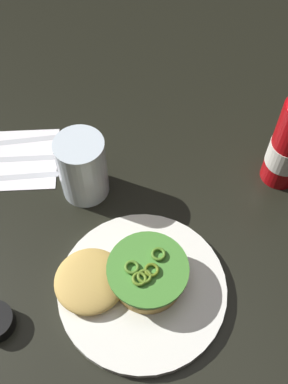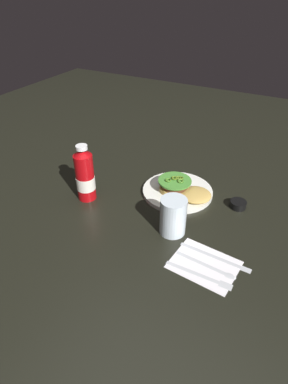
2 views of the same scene
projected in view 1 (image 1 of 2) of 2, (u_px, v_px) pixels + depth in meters
ground_plane at (157, 215)px, 0.79m from camera, size 3.00×3.00×0.00m
dinner_plate at (142, 288)px, 0.71m from camera, size 0.27×0.27×0.02m
burger_sandwich at (126, 276)px, 0.69m from camera, size 0.21×0.13×0.05m
water_glass at (83, 168)px, 0.77m from camera, size 0.09×0.09×0.13m
napkin at (9, 159)px, 0.86m from camera, size 0.20×0.16×0.00m
fork_utensil at (1, 142)px, 0.88m from camera, size 0.19×0.02×0.00m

